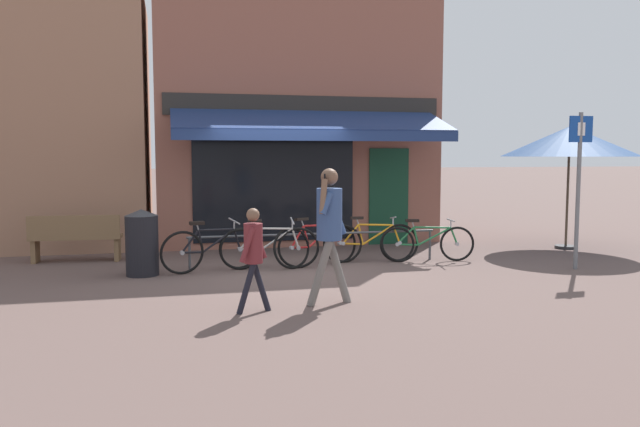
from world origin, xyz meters
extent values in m
plane|color=brown|center=(0.00, 0.00, 0.00)|extent=(160.00, 160.00, 0.00)
cube|color=#8E5647|center=(0.81, 4.00, 2.89)|extent=(6.17, 3.00, 5.79)
cube|color=black|center=(0.13, 2.49, 1.25)|extent=(3.39, 0.04, 2.20)
cube|color=#143D28|center=(2.66, 2.49, 1.05)|extent=(0.90, 0.04, 2.10)
cube|color=#282623|center=(0.81, 2.48, 2.97)|extent=(5.86, 0.06, 0.44)
cube|color=navy|center=(0.81, 1.78, 2.65)|extent=(5.55, 1.47, 0.50)
cube|color=navy|center=(0.81, 1.05, 2.32)|extent=(5.55, 0.03, 0.20)
cylinder|color=#47494F|center=(0.51, 0.35, 0.55)|extent=(4.52, 0.04, 0.04)
cylinder|color=#47494F|center=(-1.70, 0.35, 0.28)|extent=(0.04, 0.04, 0.55)
cylinder|color=#47494F|center=(2.72, 0.35, 0.28)|extent=(0.04, 0.04, 0.55)
torus|color=black|center=(-0.86, 0.15, 0.36)|extent=(0.74, 0.28, 0.73)
cylinder|color=#9E9EA3|center=(-0.86, 0.15, 0.36)|extent=(0.08, 0.08, 0.08)
torus|color=black|center=(-1.83, -0.09, 0.36)|extent=(0.74, 0.28, 0.73)
cylinder|color=#9E9EA3|center=(-1.83, -0.09, 0.36)|extent=(0.08, 0.08, 0.08)
cylinder|color=black|center=(-1.22, 0.04, 0.53)|extent=(0.56, 0.14, 0.39)
cylinder|color=black|center=(-1.25, 0.02, 0.71)|extent=(0.61, 0.18, 0.05)
cylinder|color=black|center=(-1.52, -0.03, 0.53)|extent=(0.11, 0.10, 0.38)
cylinder|color=black|center=(-1.66, -0.05, 0.35)|extent=(0.35, 0.12, 0.05)
cylinder|color=black|center=(-1.69, -0.08, 0.54)|extent=(0.31, 0.07, 0.38)
cylinder|color=black|center=(-0.91, 0.12, 0.54)|extent=(0.14, 0.10, 0.35)
cylinder|color=#9E9EA3|center=(-1.57, -0.07, 0.77)|extent=(0.06, 0.05, 0.11)
cube|color=black|center=(-1.58, -0.08, 0.84)|extent=(0.26, 0.16, 0.06)
cylinder|color=#9E9EA3|center=(-0.95, 0.09, 0.78)|extent=(0.03, 0.04, 0.14)
cylinder|color=#9E9EA3|center=(-0.95, 0.08, 0.85)|extent=(0.15, 0.51, 0.07)
torus|color=black|center=(0.14, 0.00, 0.36)|extent=(0.73, 0.19, 0.73)
cylinder|color=#9E9EA3|center=(0.14, 0.00, 0.36)|extent=(0.08, 0.07, 0.08)
torus|color=black|center=(-0.86, 0.08, 0.36)|extent=(0.73, 0.19, 0.73)
cylinder|color=#9E9EA3|center=(-0.86, 0.08, 0.36)|extent=(0.08, 0.07, 0.08)
cylinder|color=#BCB7B2|center=(-0.24, 0.01, 0.52)|extent=(0.56, 0.12, 0.39)
cylinder|color=#BCB7B2|center=(-0.28, 0.00, 0.71)|extent=(0.61, 0.09, 0.05)
cylinder|color=#BCB7B2|center=(-0.55, 0.04, 0.53)|extent=(0.12, 0.08, 0.38)
cylinder|color=#BCB7B2|center=(-0.68, 0.07, 0.35)|extent=(0.35, 0.06, 0.05)
cylinder|color=#BCB7B2|center=(-0.72, 0.05, 0.54)|extent=(0.30, 0.10, 0.38)
cylinder|color=#BCB7B2|center=(0.08, -0.02, 0.53)|extent=(0.15, 0.07, 0.35)
cylinder|color=#9E9EA3|center=(-0.60, 0.02, 0.77)|extent=(0.06, 0.04, 0.11)
cube|color=black|center=(-0.62, 0.01, 0.84)|extent=(0.25, 0.13, 0.06)
cylinder|color=#9E9EA3|center=(0.02, -0.04, 0.77)|extent=(0.03, 0.04, 0.14)
cylinder|color=#9E9EA3|center=(0.02, -0.04, 0.84)|extent=(0.07, 0.52, 0.08)
torus|color=black|center=(0.98, 0.41, 0.36)|extent=(0.74, 0.41, 0.73)
cylinder|color=#9E9EA3|center=(0.98, 0.41, 0.36)|extent=(0.09, 0.09, 0.08)
torus|color=black|center=(0.02, 0.04, 0.36)|extent=(0.74, 0.41, 0.73)
cylinder|color=#9E9EA3|center=(0.02, 0.04, 0.36)|extent=(0.09, 0.09, 0.08)
cylinder|color=#B21E1E|center=(0.61, 0.29, 0.52)|extent=(0.53, 0.29, 0.39)
cylinder|color=#B21E1E|center=(0.56, 0.31, 0.71)|extent=(0.61, 0.26, 0.05)
cylinder|color=#B21E1E|center=(0.31, 0.18, 0.53)|extent=(0.13, 0.07, 0.38)
cylinder|color=#B21E1E|center=(0.19, 0.10, 0.35)|extent=(0.35, 0.16, 0.05)
cylinder|color=#B21E1E|center=(0.14, 0.11, 0.54)|extent=(0.28, 0.20, 0.38)
cylinder|color=#B21E1E|center=(0.92, 0.42, 0.53)|extent=(0.16, 0.04, 0.35)
cylinder|color=#9E9EA3|center=(0.25, 0.19, 0.77)|extent=(0.06, 0.03, 0.11)
cube|color=black|center=(0.23, 0.20, 0.83)|extent=(0.26, 0.19, 0.06)
cylinder|color=#9E9EA3|center=(0.86, 0.43, 0.77)|extent=(0.04, 0.05, 0.14)
cylinder|color=#9E9EA3|center=(0.85, 0.44, 0.84)|extent=(0.21, 0.49, 0.10)
torus|color=black|center=(2.08, 0.26, 0.35)|extent=(0.71, 0.25, 0.70)
cylinder|color=#9E9EA3|center=(2.08, 0.26, 0.35)|extent=(0.08, 0.08, 0.08)
torus|color=black|center=(1.05, 0.43, 0.35)|extent=(0.71, 0.25, 0.70)
cylinder|color=#9E9EA3|center=(1.05, 0.43, 0.35)|extent=(0.08, 0.08, 0.08)
cylinder|color=orange|center=(1.70, 0.35, 0.50)|extent=(0.58, 0.08, 0.37)
cylinder|color=orange|center=(1.66, 0.38, 0.68)|extent=(0.64, 0.14, 0.05)
cylinder|color=orange|center=(1.38, 0.40, 0.51)|extent=(0.12, 0.11, 0.37)
cylinder|color=orange|center=(1.23, 0.40, 0.34)|extent=(0.37, 0.10, 0.05)
cylinder|color=orange|center=(1.20, 0.43, 0.52)|extent=(0.32, 0.03, 0.36)
cylinder|color=orange|center=(2.03, 0.29, 0.51)|extent=(0.15, 0.11, 0.34)
cylinder|color=#9E9EA3|center=(1.33, 0.44, 0.74)|extent=(0.06, 0.05, 0.11)
cube|color=black|center=(1.32, 0.45, 0.81)|extent=(0.25, 0.14, 0.06)
cylinder|color=#9E9EA3|center=(1.98, 0.33, 0.74)|extent=(0.03, 0.05, 0.14)
cylinder|color=#9E9EA3|center=(1.98, 0.34, 0.81)|extent=(0.11, 0.52, 0.09)
torus|color=black|center=(3.13, 0.06, 0.32)|extent=(0.64, 0.17, 0.64)
cylinder|color=#9E9EA3|center=(3.13, 0.06, 0.32)|extent=(0.08, 0.07, 0.07)
torus|color=black|center=(2.04, 0.26, 0.32)|extent=(0.64, 0.17, 0.64)
cylinder|color=#9E9EA3|center=(2.04, 0.26, 0.32)|extent=(0.08, 0.07, 0.07)
cylinder|color=#23703D|center=(2.72, 0.14, 0.46)|extent=(0.61, 0.14, 0.35)
cylinder|color=#23703D|center=(2.68, 0.15, 0.63)|extent=(0.68, 0.16, 0.05)
cylinder|color=#23703D|center=(2.38, 0.20, 0.47)|extent=(0.12, 0.06, 0.34)
cylinder|color=#23703D|center=(2.23, 0.23, 0.31)|extent=(0.39, 0.10, 0.05)
cylinder|color=#23703D|center=(2.19, 0.24, 0.48)|extent=(0.33, 0.09, 0.34)
cylinder|color=#23703D|center=(3.07, 0.08, 0.47)|extent=(0.16, 0.07, 0.31)
cylinder|color=#9E9EA3|center=(2.33, 0.22, 0.69)|extent=(0.06, 0.04, 0.11)
cube|color=black|center=(2.31, 0.22, 0.76)|extent=(0.25, 0.14, 0.05)
cylinder|color=#9E9EA3|center=(3.01, 0.09, 0.69)|extent=(0.03, 0.03, 0.14)
cylinder|color=#9E9EA3|center=(3.01, 0.09, 0.76)|extent=(0.12, 0.52, 0.03)
cylinder|color=slate|center=(-0.12, -2.66, 0.43)|extent=(0.37, 0.18, 0.88)
cylinder|color=slate|center=(0.16, -2.53, 0.43)|extent=(0.37, 0.18, 0.88)
cylinder|color=#334C7F|center=(0.02, -2.60, 1.19)|extent=(0.40, 0.40, 0.67)
sphere|color=brown|center=(0.02, -2.60, 1.67)|extent=(0.22, 0.22, 0.22)
cylinder|color=#334C7F|center=(0.16, -2.43, 1.19)|extent=(0.29, 0.10, 0.60)
cylinder|color=#334C7F|center=(-0.07, -2.78, 1.34)|extent=(0.22, 0.15, 0.29)
cylinder|color=brown|center=(-0.10, -2.77, 1.43)|extent=(0.16, 0.18, 0.45)
cube|color=black|center=(-0.07, -2.73, 1.65)|extent=(0.03, 0.07, 0.14)
cylinder|color=black|center=(-1.10, -2.86, 0.31)|extent=(0.26, 0.10, 0.64)
cylinder|color=black|center=(-0.90, -2.75, 0.31)|extent=(0.26, 0.10, 0.64)
cylinder|color=maroon|center=(-1.00, -2.81, 0.87)|extent=(0.26, 0.26, 0.49)
sphere|color=brown|center=(-1.00, -2.81, 1.22)|extent=(0.16, 0.16, 0.16)
cylinder|color=maroon|center=(-0.91, -2.68, 0.87)|extent=(0.21, 0.09, 0.44)
cylinder|color=maroon|center=(-1.09, -2.93, 0.87)|extent=(0.21, 0.09, 0.44)
cylinder|color=black|center=(-2.46, 0.00, 0.49)|extent=(0.52, 0.52, 0.98)
cone|color=#33353A|center=(-2.46, 0.00, 1.03)|extent=(0.54, 0.54, 0.10)
cylinder|color=slate|center=(4.76, -1.15, 1.34)|extent=(0.07, 0.07, 2.67)
cube|color=#14429E|center=(4.76, -1.16, 2.39)|extent=(0.44, 0.02, 0.44)
cube|color=white|center=(4.76, -1.18, 2.39)|extent=(0.14, 0.01, 0.22)
cylinder|color=#4C3D2D|center=(6.06, 0.99, 1.25)|extent=(0.05, 0.05, 2.50)
cone|color=navy|center=(6.06, 0.99, 2.24)|extent=(2.76, 2.76, 0.62)
cylinder|color=#262628|center=(6.06, 0.99, 0.03)|extent=(0.44, 0.44, 0.06)
cube|color=brown|center=(-3.69, 1.66, 0.45)|extent=(1.62, 0.53, 0.06)
cube|color=brown|center=(-3.70, 1.47, 0.67)|extent=(1.60, 0.14, 0.40)
cube|color=brown|center=(-4.41, 1.70, 0.23)|extent=(0.10, 0.36, 0.45)
cube|color=brown|center=(-2.97, 1.62, 0.23)|extent=(0.10, 0.36, 0.45)
camera|label=1|loc=(-1.97, -10.42, 1.96)|focal=35.00mm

